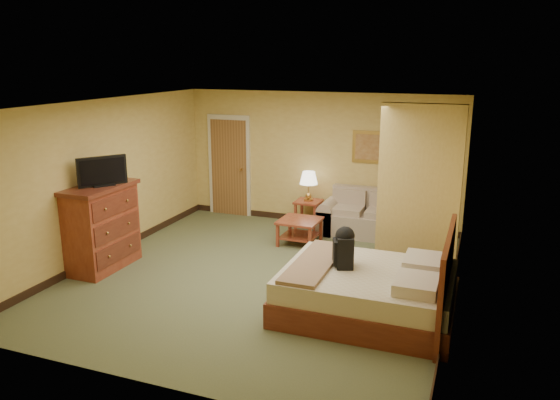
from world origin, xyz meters
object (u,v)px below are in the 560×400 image
at_px(coffee_table, 300,226).
at_px(bed, 372,291).
at_px(dresser, 102,227).
at_px(loveseat, 365,220).

bearing_deg(coffee_table, bed, -52.52).
xyz_separation_m(coffee_table, dresser, (-2.53, -2.18, 0.35)).
height_order(loveseat, bed, bed).
height_order(coffee_table, dresser, dresser).
bearing_deg(dresser, bed, -1.64).
bearing_deg(dresser, loveseat, 41.35).
distance_m(coffee_table, bed, 2.90).
xyz_separation_m(loveseat, coffee_table, (-0.99, -0.92, 0.04)).
bearing_deg(bed, coffee_table, 127.48).
bearing_deg(loveseat, dresser, -138.65).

